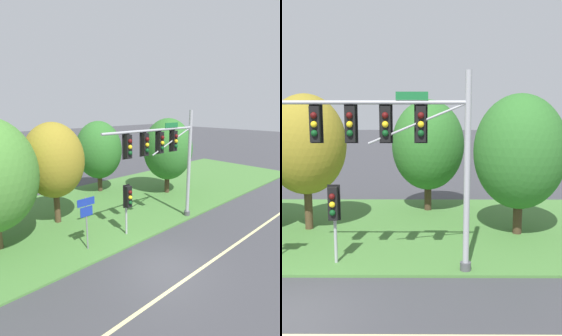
{
  "view_description": "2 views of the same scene",
  "coord_description": "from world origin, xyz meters",
  "views": [
    {
      "loc": [
        -8.28,
        -7.21,
        7.27
      ],
      "look_at": [
        2.19,
        4.15,
        3.73
      ],
      "focal_mm": 28.0,
      "sensor_mm": 36.0,
      "label": 1
    },
    {
      "loc": [
        3.99,
        -11.44,
        6.11
      ],
      "look_at": [
        3.91,
        2.93,
        3.83
      ],
      "focal_mm": 45.0,
      "sensor_mm": 36.0,
      "label": 2
    }
  ],
  "objects": [
    {
      "name": "traffic_signal_mast",
      "position": [
        3.17,
        2.96,
        4.77
      ],
      "size": [
        7.02,
        0.49,
        7.06
      ],
      "color": "#9EA0A5",
      "rests_on": "grass_verge"
    },
    {
      "name": "grass_verge",
      "position": [
        0.0,
        8.25,
        0.05
      ],
      "size": [
        48.0,
        11.5,
        0.1
      ],
      "primitive_type": "cube",
      "color": "#477A38",
      "rests_on": "ground"
    },
    {
      "name": "tree_tall_centre",
      "position": [
        8.27,
        7.28,
        3.88
      ],
      "size": [
        4.14,
        4.14,
        6.38
      ],
      "color": "#423021",
      "rests_on": "grass_verge"
    },
    {
      "name": "tree_behind_signpost",
      "position": [
        -1.51,
        7.94,
        4.13
      ],
      "size": [
        3.74,
        3.74,
        6.38
      ],
      "color": "#4C3823",
      "rests_on": "grass_verge"
    },
    {
      "name": "ground_plane",
      "position": [
        0.0,
        0.0,
        0.0
      ],
      "size": [
        160.0,
        160.0,
        0.0
      ],
      "primitive_type": "plane",
      "color": "#3D3D42"
    },
    {
      "name": "pedestrian_signal_near_kerb",
      "position": [
        0.67,
        3.5,
        2.26
      ],
      "size": [
        0.46,
        0.55,
        3.0
      ],
      "color": "#9EA0A5",
      "rests_on": "grass_verge"
    },
    {
      "name": "tree_mid_verge",
      "position": [
        4.19,
        11.54,
        3.74
      ],
      "size": [
        3.96,
        3.96,
        6.13
      ],
      "color": "#423021",
      "rests_on": "grass_verge"
    }
  ]
}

